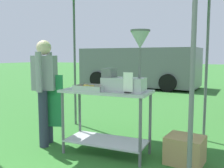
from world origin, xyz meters
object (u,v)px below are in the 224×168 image
object	(u,v)px
supply_crate	(185,150)
van_grey	(139,67)
donut_cart	(106,109)
menu_sign	(128,84)
donut_fryer	(127,70)
vendor	(45,87)
donut_tray	(91,88)

from	to	relation	value
supply_crate	van_grey	world-z (taller)	van_grey
donut_cart	menu_sign	distance (m)	0.56
donut_fryer	donut_cart	bearing A→B (deg)	178.72
vendor	donut_fryer	bearing A→B (deg)	1.04
donut_fryer	menu_sign	bearing A→B (deg)	-67.13
menu_sign	van_grey	world-z (taller)	van_grey
vendor	van_grey	distance (m)	7.68
donut_fryer	supply_crate	world-z (taller)	donut_fryer
donut_cart	menu_sign	bearing A→B (deg)	-23.01
vendor	supply_crate	xyz separation A→B (m)	(2.07, 0.14, -0.73)
donut_tray	menu_sign	distance (m)	0.57
menu_sign	supply_crate	world-z (taller)	menu_sign
donut_cart	vendor	world-z (taller)	vendor
donut_tray	supply_crate	bearing A→B (deg)	9.90
van_grey	donut_fryer	bearing A→B (deg)	-73.62
donut_cart	supply_crate	size ratio (longest dim) A/B	2.41
menu_sign	vendor	xyz separation A→B (m)	(-1.39, 0.13, -0.12)
donut_tray	donut_fryer	bearing A→B (deg)	11.02
donut_cart	donut_fryer	xyz separation A→B (m)	(0.31, -0.01, 0.56)
van_grey	donut_cart	bearing A→B (deg)	-75.80
menu_sign	vendor	distance (m)	1.40
donut_tray	vendor	world-z (taller)	vendor
donut_tray	donut_fryer	size ratio (longest dim) A/B	0.53
donut_tray	vendor	bearing A→B (deg)	175.07
donut_fryer	vendor	world-z (taller)	donut_fryer
supply_crate	vendor	bearing A→B (deg)	-176.01
supply_crate	van_grey	xyz separation A→B (m)	(-2.98, 7.48, 0.70)
donut_cart	supply_crate	bearing A→B (deg)	6.11
menu_sign	supply_crate	bearing A→B (deg)	21.82
donut_tray	donut_cart	bearing A→B (deg)	29.89
donut_tray	vendor	xyz separation A→B (m)	(-0.83, 0.07, -0.03)
donut_fryer	van_grey	size ratio (longest dim) A/B	0.15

